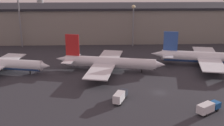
# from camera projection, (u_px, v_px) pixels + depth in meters

# --- Properties ---
(ground) EXTENTS (600.00, 600.00, 0.00)m
(ground) POSITION_uv_depth(u_px,v_px,m) (160.00, 93.00, 88.01)
(ground) COLOR #2D2D33
(terminal_building) EXTENTS (186.00, 30.46, 18.95)m
(terminal_building) POSITION_uv_depth(u_px,v_px,m) (133.00, 22.00, 158.79)
(terminal_building) COLOR gray
(terminal_building) RESTS_ON ground
(airplane_1) EXTENTS (38.74, 30.49, 12.14)m
(airplane_1) POSITION_uv_depth(u_px,v_px,m) (1.00, 64.00, 105.24)
(airplane_1) COLOR white
(airplane_1) RESTS_ON ground
(airplane_2) EXTENTS (42.08, 37.56, 13.79)m
(airplane_2) POSITION_uv_depth(u_px,v_px,m) (108.00, 62.00, 106.73)
(airplane_2) COLOR silver
(airplane_2) RESTS_ON ground
(airplane_3) EXTENTS (48.75, 36.30, 13.66)m
(airplane_3) POSITION_uv_depth(u_px,v_px,m) (212.00, 58.00, 112.13)
(airplane_3) COLOR white
(airplane_3) RESTS_ON ground
(service_vehicle_0) EXTENTS (7.81, 6.38, 2.99)m
(service_vehicle_0) POSITION_uv_depth(u_px,v_px,m) (208.00, 107.00, 74.42)
(service_vehicle_0) COLOR #195199
(service_vehicle_0) RESTS_ON ground
(service_vehicle_2) EXTENTS (4.99, 8.03, 3.10)m
(service_vehicle_2) POSITION_uv_depth(u_px,v_px,m) (120.00, 96.00, 81.18)
(service_vehicle_2) COLOR #282D38
(service_vehicle_2) RESTS_ON ground
(lamp_post_0) EXTENTS (1.80, 1.80, 28.25)m
(lamp_post_0) POSITION_uv_depth(u_px,v_px,m) (19.00, 12.00, 137.87)
(lamp_post_0) COLOR slate
(lamp_post_0) RESTS_ON ground
(lamp_post_1) EXTENTS (1.80, 1.80, 20.97)m
(lamp_post_1) POSITION_uv_depth(u_px,v_px,m) (133.00, 20.00, 141.20)
(lamp_post_1) COLOR slate
(lamp_post_1) RESTS_ON ground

